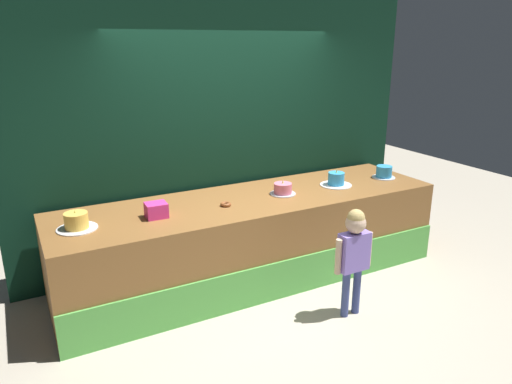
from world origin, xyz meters
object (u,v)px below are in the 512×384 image
(cake_center_right, at_px, (336,180))
(cake_far_right, at_px, (384,172))
(donut, at_px, (226,204))
(pink_box, at_px, (156,210))
(child_figure, at_px, (354,248))
(cake_center_left, at_px, (283,189))
(cake_far_left, at_px, (76,222))

(cake_center_right, distance_m, cake_far_right, 0.68)
(donut, xyz_separation_m, cake_far_right, (2.04, 0.03, 0.05))
(cake_far_right, bearing_deg, cake_center_right, 178.65)
(donut, bearing_deg, pink_box, 178.33)
(child_figure, bearing_deg, cake_center_left, 95.46)
(pink_box, bearing_deg, cake_center_left, 1.65)
(donut, distance_m, cake_far_left, 1.36)
(donut, relative_size, cake_center_left, 0.39)
(child_figure, xyz_separation_m, cake_far_left, (-2.14, 1.05, 0.28))
(pink_box, distance_m, donut, 0.68)
(pink_box, bearing_deg, child_figure, -34.71)
(donut, distance_m, cake_center_right, 1.36)
(child_figure, xyz_separation_m, cake_center_right, (0.58, 1.04, 0.28))
(child_figure, height_order, cake_far_right, child_figure)
(donut, bearing_deg, cake_far_left, 177.51)
(donut, height_order, cake_center_left, cake_center_left)
(pink_box, xyz_separation_m, cake_center_right, (2.04, 0.03, -0.00))
(cake_far_left, relative_size, cake_far_right, 1.27)
(pink_box, bearing_deg, cake_far_right, 0.26)
(donut, bearing_deg, cake_center_right, 2.03)
(child_figure, relative_size, cake_center_left, 3.76)
(child_figure, relative_size, pink_box, 5.41)
(pink_box, relative_size, cake_far_right, 0.70)
(cake_far_left, bearing_deg, pink_box, -3.32)
(cake_center_left, xyz_separation_m, cake_center_right, (0.68, -0.01, 0.01))
(cake_center_right, xyz_separation_m, cake_far_right, (0.68, -0.02, 0.00))
(child_figure, relative_size, cake_center_right, 2.93)
(cake_center_right, bearing_deg, cake_center_left, 179.10)
(child_figure, distance_m, cake_far_left, 2.40)
(cake_far_right, bearing_deg, donut, -179.10)
(cake_far_left, height_order, cake_far_right, cake_far_left)
(child_figure, distance_m, cake_far_right, 1.64)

